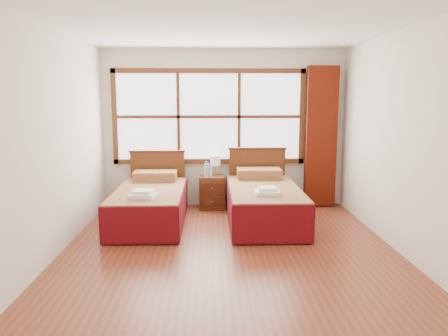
{
  "coord_description": "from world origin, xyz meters",
  "views": [
    {
      "loc": [
        -0.21,
        -5.02,
        1.81
      ],
      "look_at": [
        -0.04,
        0.7,
        0.89
      ],
      "focal_mm": 35.0,
      "sensor_mm": 36.0,
      "label": 1
    }
  ],
  "objects": [
    {
      "name": "towels_right",
      "position": [
        0.53,
        0.67,
        0.57
      ],
      "size": [
        0.33,
        0.29,
        0.09
      ],
      "rotation": [
        0.0,
        0.0,
        0.03
      ],
      "color": "white",
      "rests_on": "bed_right"
    },
    {
      "name": "floor",
      "position": [
        0.0,
        0.0,
        0.0
      ],
      "size": [
        4.5,
        4.5,
        0.0
      ],
      "primitive_type": "plane",
      "color": "brown",
      "rests_on": "ground"
    },
    {
      "name": "bottle_near",
      "position": [
        -0.29,
        1.9,
        0.66
      ],
      "size": [
        0.07,
        0.07,
        0.26
      ],
      "color": "#A2BDD1",
      "rests_on": "nightstand"
    },
    {
      "name": "nightstand",
      "position": [
        -0.21,
        1.99,
        0.27
      ],
      "size": [
        0.41,
        0.4,
        0.54
      ],
      "color": "#522812",
      "rests_on": "floor"
    },
    {
      "name": "towels_left",
      "position": [
        -1.11,
        0.63,
        0.55
      ],
      "size": [
        0.39,
        0.35,
        0.1
      ],
      "rotation": [
        0.0,
        0.0,
        -0.21
      ],
      "color": "white",
      "rests_on": "bed_left"
    },
    {
      "name": "lamp",
      "position": [
        -0.15,
        2.13,
        0.77
      ],
      "size": [
        0.16,
        0.16,
        0.32
      ],
      "color": "gold",
      "rests_on": "nightstand"
    },
    {
      "name": "wall_left",
      "position": [
        -2.0,
        0.0,
        1.3
      ],
      "size": [
        0.0,
        4.5,
        4.5
      ],
      "primitive_type": "plane",
      "rotation": [
        1.57,
        0.0,
        1.57
      ],
      "color": "silver",
      "rests_on": "floor"
    },
    {
      "name": "curtain",
      "position": [
        1.6,
        2.11,
        1.17
      ],
      "size": [
        0.5,
        0.16,
        2.3
      ],
      "primitive_type": "cube",
      "color": "#5D1709",
      "rests_on": "wall_back"
    },
    {
      "name": "bed_right",
      "position": [
        0.55,
        1.2,
        0.3
      ],
      "size": [
        1.03,
        2.05,
        1.0
      ],
      "color": "#3E1B0D",
      "rests_on": "floor"
    },
    {
      "name": "bottle_far",
      "position": [
        -0.23,
        1.92,
        0.64
      ],
      "size": [
        0.06,
        0.06,
        0.22
      ],
      "color": "#A2BDD1",
      "rests_on": "nightstand"
    },
    {
      "name": "wall_back",
      "position": [
        0.0,
        2.25,
        1.3
      ],
      "size": [
        4.0,
        0.0,
        4.0
      ],
      "primitive_type": "plane",
      "rotation": [
        1.57,
        0.0,
        0.0
      ],
      "color": "silver",
      "rests_on": "floor"
    },
    {
      "name": "ceiling",
      "position": [
        0.0,
        0.0,
        2.6
      ],
      "size": [
        4.5,
        4.5,
        0.0
      ],
      "primitive_type": "plane",
      "rotation": [
        3.14,
        0.0,
        0.0
      ],
      "color": "white",
      "rests_on": "wall_back"
    },
    {
      "name": "bed_left",
      "position": [
        -1.1,
        1.2,
        0.29
      ],
      "size": [
        0.99,
        2.01,
        0.95
      ],
      "color": "#3E1B0D",
      "rests_on": "floor"
    },
    {
      "name": "wall_right",
      "position": [
        2.0,
        0.0,
        1.3
      ],
      "size": [
        0.0,
        4.5,
        4.5
      ],
      "primitive_type": "plane",
      "rotation": [
        1.57,
        0.0,
        -1.57
      ],
      "color": "silver",
      "rests_on": "floor"
    },
    {
      "name": "window",
      "position": [
        -0.25,
        2.21,
        1.5
      ],
      "size": [
        3.16,
        0.06,
        1.56
      ],
      "color": "white",
      "rests_on": "wall_back"
    }
  ]
}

